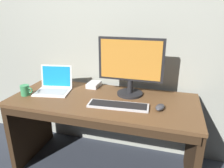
{
  "coord_description": "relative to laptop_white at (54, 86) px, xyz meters",
  "views": [
    {
      "loc": [
        0.53,
        -1.55,
        1.43
      ],
      "look_at": [
        0.08,
        0.0,
        0.85
      ],
      "focal_mm": 33.66,
      "sensor_mm": 36.0,
      "label": 1
    }
  ],
  "objects": [
    {
      "name": "desk",
      "position": [
        0.49,
        -0.06,
        -0.26
      ],
      "size": [
        1.58,
        0.67,
        0.71
      ],
      "color": "brown",
      "rests_on": "ground"
    },
    {
      "name": "coffee_mug",
      "position": [
        -0.19,
        -0.16,
        -0.0
      ],
      "size": [
        0.12,
        0.08,
        0.09
      ],
      "color": "#388E56",
      "rests_on": "desk"
    },
    {
      "name": "back_wall",
      "position": [
        0.49,
        0.36,
        0.63
      ],
      "size": [
        4.74,
        0.04,
        2.78
      ],
      "primitive_type": "cube",
      "color": "#9EA093",
      "rests_on": "ground"
    },
    {
      "name": "laptop_white",
      "position": [
        0.0,
        0.0,
        0.0
      ],
      "size": [
        0.34,
        0.3,
        0.22
      ],
      "color": "white",
      "rests_on": "desk"
    },
    {
      "name": "external_monitor",
      "position": [
        0.69,
        0.09,
        0.22
      ],
      "size": [
        0.55,
        0.23,
        0.5
      ],
      "color": "black",
      "rests_on": "desk"
    },
    {
      "name": "computer_mouse",
      "position": [
        0.97,
        -0.12,
        -0.03
      ],
      "size": [
        0.09,
        0.12,
        0.04
      ],
      "primitive_type": "ellipsoid",
      "rotation": [
        0.0,
        0.0,
        -0.25
      ],
      "color": "#38383D",
      "rests_on": "desk"
    },
    {
      "name": "wired_keyboard",
      "position": [
        0.65,
        -0.16,
        -0.04
      ],
      "size": [
        0.48,
        0.17,
        0.02
      ],
      "color": "#BCBCC1",
      "rests_on": "desk"
    },
    {
      "name": "ground_plane",
      "position": [
        0.49,
        -0.05,
        -0.76
      ],
      "size": [
        14.0,
        14.0,
        0.0
      ],
      "primitive_type": "plane",
      "color": "#2D333D"
    },
    {
      "name": "external_drive_box",
      "position": [
        0.31,
        0.2,
        -0.03
      ],
      "size": [
        0.11,
        0.16,
        0.04
      ],
      "primitive_type": "cube",
      "rotation": [
        0.0,
        0.0,
        -0.04
      ],
      "color": "silver",
      "rests_on": "desk"
    }
  ]
}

